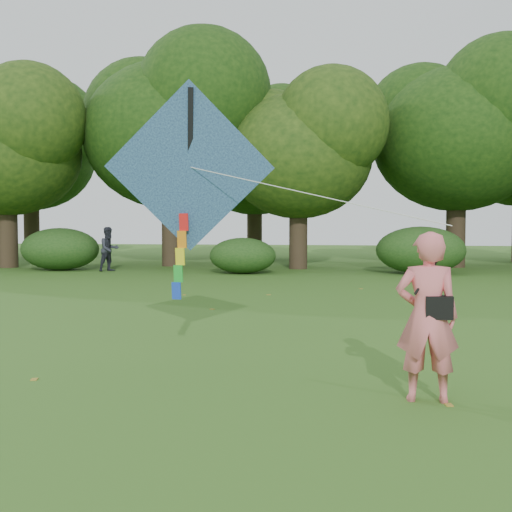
# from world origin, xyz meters

# --- Properties ---
(ground) EXTENTS (100.00, 100.00, 0.00)m
(ground) POSITION_xyz_m (0.00, 0.00, 0.00)
(ground) COLOR #265114
(ground) RESTS_ON ground
(man_kite_flyer) EXTENTS (0.72, 0.48, 1.93)m
(man_kite_flyer) POSITION_xyz_m (0.97, -0.64, 0.96)
(man_kite_flyer) COLOR #E96D74
(man_kite_flyer) RESTS_ON ground
(bystander_left) EXTENTS (1.10, 1.14, 1.84)m
(bystander_left) POSITION_xyz_m (-9.69, 17.48, 0.92)
(bystander_left) COLOR #272935
(bystander_left) RESTS_ON ground
(crossbody_bag) EXTENTS (0.43, 0.20, 0.74)m
(crossbody_bag) POSITION_xyz_m (1.09, -0.67, 1.09)
(crossbody_bag) COLOR black
(crossbody_bag) RESTS_ON ground
(flying_kite) EXTENTS (4.75, 2.35, 3.25)m
(flying_kite) POSITION_xyz_m (-2.26, 1.34, 2.82)
(flying_kite) COLOR #225A97
(flying_kite) RESTS_ON ground
(tree_line) EXTENTS (54.70, 15.30, 9.48)m
(tree_line) POSITION_xyz_m (1.67, 22.88, 5.60)
(tree_line) COLOR #3A2D1E
(tree_line) RESTS_ON ground
(shrub_band) EXTENTS (39.15, 3.22, 1.88)m
(shrub_band) POSITION_xyz_m (-0.72, 17.60, 0.86)
(shrub_band) COLOR #264919
(shrub_band) RESTS_ON ground
(fallen_leaves) EXTENTS (9.87, 12.66, 0.01)m
(fallen_leaves) POSITION_xyz_m (-0.79, 5.25, 0.01)
(fallen_leaves) COLOR olive
(fallen_leaves) RESTS_ON ground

